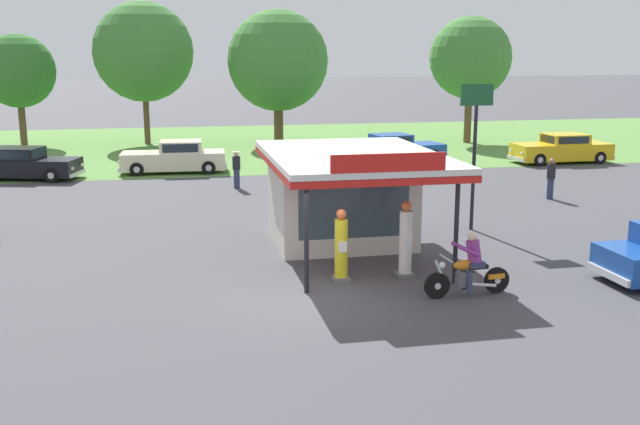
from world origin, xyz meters
The scene contains 17 objects.
ground_plane centered at (0.00, 0.00, 0.00)m, with size 300.00×300.00×0.00m, color #424247.
grass_verge_strip centered at (0.00, 30.00, 0.00)m, with size 120.00×24.00×0.01m, color #56843D.
service_station_kiosk centered at (1.70, 4.50, 1.74)m, with size 4.75×6.95×3.44m.
gas_pump_nearside centered at (0.83, 1.10, 0.86)m, with size 0.44×0.44×1.89m.
gas_pump_offside centered at (2.56, 1.10, 0.93)m, with size 0.44×0.44×2.03m.
motorcycle_with_rider centered at (3.59, -0.71, 0.65)m, with size 2.24×0.70×1.58m.
parked_car_back_row_centre_left centered at (-3.17, 19.68, 0.71)m, with size 5.25×2.20×1.55m.
parked_car_back_row_left centered at (8.59, 21.25, 0.66)m, with size 5.42×2.66×1.46m.
parked_car_back_row_right centered at (17.03, 18.88, 0.71)m, with size 5.36×2.12×1.53m.
parked_car_back_row_far_left centered at (-10.14, 19.14, 0.68)m, with size 5.53×3.11×1.47m.
bystander_standing_back_lot centered at (-0.60, 14.80, 0.86)m, with size 0.35×0.35×1.62m.
bystander_strolling_foreground centered at (11.50, 9.90, 0.86)m, with size 0.34×0.34×1.64m.
tree_oak_right centered at (-4.76, 31.73, 5.76)m, with size 6.23×6.23×8.89m.
tree_oak_centre centered at (3.46, 29.84, 5.22)m, with size 6.28×6.28×8.38m.
tree_oak_distant_spare centered at (15.41, 28.13, 5.31)m, with size 5.19×5.19×8.00m.
tree_oak_far_right centered at (-12.36, 32.31, 4.60)m, with size 4.53×4.53×6.88m.
roadside_pole_sign centered at (6.35, 5.66, 3.27)m, with size 1.10×0.12×4.80m.
Camera 1 is at (-3.36, -16.74, 5.81)m, focal length 41.43 mm.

